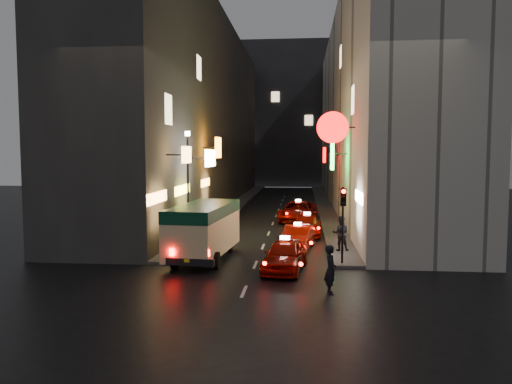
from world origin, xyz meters
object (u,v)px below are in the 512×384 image
(traffic_light, at_px, (343,208))
(lamp_post, at_px, (188,179))
(minibus, at_px, (204,225))
(pedestrian_crossing, at_px, (330,266))
(taxi_near, at_px, (285,253))

(traffic_light, bearing_deg, lamp_post, 151.09)
(minibus, bearing_deg, traffic_light, -8.38)
(pedestrian_crossing, bearing_deg, traffic_light, -19.83)
(minibus, height_order, traffic_light, traffic_light)
(minibus, xyz_separation_m, lamp_post, (-1.60, 3.56, 2.02))
(taxi_near, height_order, pedestrian_crossing, pedestrian_crossing)
(pedestrian_crossing, bearing_deg, minibus, 37.15)
(taxi_near, bearing_deg, traffic_light, 21.47)
(pedestrian_crossing, bearing_deg, lamp_post, 29.73)
(taxi_near, bearing_deg, pedestrian_crossing, -62.35)
(taxi_near, relative_size, pedestrian_crossing, 2.58)
(minibus, bearing_deg, taxi_near, -26.43)
(minibus, xyz_separation_m, traffic_light, (6.60, -0.97, 0.98))
(minibus, relative_size, pedestrian_crossing, 3.12)
(pedestrian_crossing, relative_size, traffic_light, 0.59)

